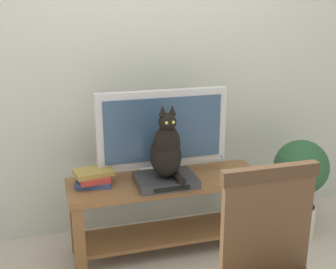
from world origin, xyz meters
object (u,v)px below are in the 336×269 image
(media_box, at_px, (166,180))
(potted_plant, at_px, (300,179))
(book_stack, at_px, (94,177))
(cat, at_px, (166,150))
(tv, at_px, (163,131))
(tv_stand, at_px, (166,202))

(media_box, distance_m, potted_plant, 1.00)
(book_stack, bearing_deg, cat, -15.03)
(media_box, height_order, potted_plant, potted_plant)
(tv, bearing_deg, media_box, -98.39)
(tv, bearing_deg, tv_stand, -90.02)
(tv, relative_size, cat, 1.84)
(cat, xyz_separation_m, book_stack, (-0.45, 0.12, -0.18))
(cat, bearing_deg, tv_stand, 76.54)
(potted_plant, bearing_deg, media_box, -178.89)
(cat, height_order, book_stack, cat)
(book_stack, bearing_deg, tv_stand, -3.52)
(tv_stand, height_order, tv, tv)
(media_box, bearing_deg, tv_stand, 73.83)
(tv, xyz_separation_m, media_box, (-0.02, -0.15, -0.28))
(media_box, height_order, cat, cat)
(tv_stand, distance_m, media_box, 0.21)
(tv_stand, relative_size, book_stack, 4.98)
(cat, bearing_deg, potted_plant, 1.82)
(tv, distance_m, potted_plant, 1.06)
(tv, height_order, media_box, tv)
(tv_stand, bearing_deg, potted_plant, -3.49)
(tv_stand, height_order, media_box, media_box)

